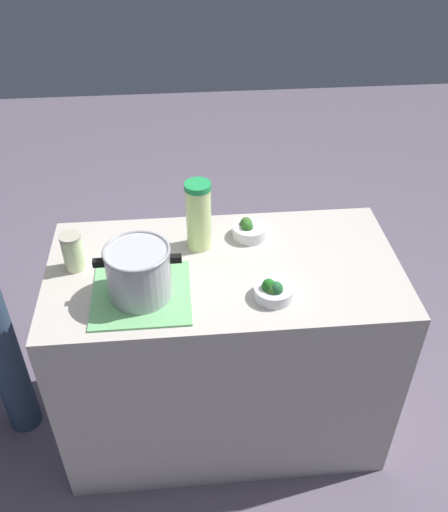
# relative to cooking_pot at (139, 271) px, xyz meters

# --- Properties ---
(ground_plane) EXTENTS (8.00, 8.00, 0.00)m
(ground_plane) POSITION_rel_cooking_pot_xyz_m (-0.30, -0.13, -1.02)
(ground_plane) COLOR slate
(counter_slab) EXTENTS (1.32, 0.69, 0.91)m
(counter_slab) POSITION_rel_cooking_pot_xyz_m (-0.30, -0.13, -0.56)
(counter_slab) COLOR beige
(counter_slab) RESTS_ON ground_plane
(dish_cloth) EXTENTS (0.34, 0.34, 0.01)m
(dish_cloth) POSITION_rel_cooking_pot_xyz_m (0.00, 0.00, -0.10)
(dish_cloth) COLOR #73BE77
(dish_cloth) RESTS_ON counter_slab
(cooking_pot) EXTENTS (0.29, 0.23, 0.19)m
(cooking_pot) POSITION_rel_cooking_pot_xyz_m (0.00, 0.00, 0.00)
(cooking_pot) COLOR #B7B7BC
(cooking_pot) RESTS_ON dish_cloth
(lemonade_pitcher) EXTENTS (0.10, 0.10, 0.28)m
(lemonade_pitcher) POSITION_rel_cooking_pot_xyz_m (-0.22, -0.27, 0.03)
(lemonade_pitcher) COLOR #E0F397
(lemonade_pitcher) RESTS_ON counter_slab
(mason_jar) EXTENTS (0.08, 0.08, 0.15)m
(mason_jar) POSITION_rel_cooking_pot_xyz_m (0.25, -0.18, -0.03)
(mason_jar) COLOR beige
(mason_jar) RESTS_ON counter_slab
(broccoli_bowl_front) EXTENTS (0.14, 0.14, 0.08)m
(broccoli_bowl_front) POSITION_rel_cooking_pot_xyz_m (-0.42, -0.32, -0.08)
(broccoli_bowl_front) COLOR silver
(broccoli_bowl_front) RESTS_ON counter_slab
(broccoli_bowl_center) EXTENTS (0.14, 0.14, 0.08)m
(broccoli_bowl_center) POSITION_rel_cooking_pot_xyz_m (-0.46, 0.05, -0.08)
(broccoli_bowl_center) COLOR silver
(broccoli_bowl_center) RESTS_ON counter_slab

